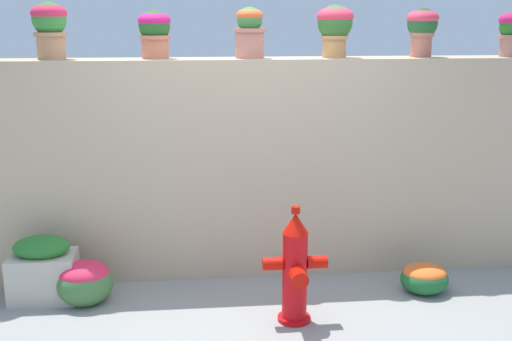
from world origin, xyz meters
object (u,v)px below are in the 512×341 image
object	(u,v)px
potted_plant_5	(422,26)
planter_box	(43,269)
fire_hydrant	(295,270)
flower_bush_right	(84,280)
potted_plant_1	(50,25)
flower_bush_left	(424,277)
potted_plant_3	(250,30)
potted_plant_2	(154,30)
potted_plant_4	(335,25)

from	to	relation	value
potted_plant_5	planter_box	xyz separation A→B (m)	(-3.08, -0.48, -1.82)
potted_plant_5	fire_hydrant	bearing A→B (deg)	-139.31
fire_hydrant	potted_plant_5	bearing A→B (deg)	40.69
potted_plant_5	flower_bush_right	world-z (taller)	potted_plant_5
potted_plant_1	fire_hydrant	bearing A→B (deg)	-30.37
potted_plant_1	planter_box	world-z (taller)	potted_plant_1
potted_plant_1	flower_bush_left	size ratio (longest dim) A/B	1.15
planter_box	potted_plant_5	bearing A→B (deg)	8.94
potted_plant_1	fire_hydrant	distance (m)	2.67
potted_plant_3	potted_plant_5	distance (m)	1.43
potted_plant_2	flower_bush_right	xyz separation A→B (m)	(-0.57, -0.59, -1.85)
potted_plant_5	flower_bush_right	distance (m)	3.39
potted_plant_5	potted_plant_1	bearing A→B (deg)	179.82
potted_plant_1	potted_plant_2	size ratio (longest dim) A/B	1.16
flower_bush_right	planter_box	distance (m)	0.34
flower_bush_left	flower_bush_right	world-z (taller)	flower_bush_right
potted_plant_2	flower_bush_right	distance (m)	2.03
potted_plant_2	fire_hydrant	bearing A→B (deg)	-46.95
potted_plant_3	potted_plant_4	bearing A→B (deg)	2.44
potted_plant_2	planter_box	size ratio (longest dim) A/B	0.73
flower_bush_right	potted_plant_1	bearing A→B (deg)	112.20
potted_plant_5	flower_bush_left	distance (m)	2.05
potted_plant_1	potted_plant_4	size ratio (longest dim) A/B	1.04
potted_plant_3	potted_plant_5	xyz separation A→B (m)	(1.43, 0.03, 0.03)
flower_bush_left	potted_plant_5	bearing A→B (deg)	81.55
potted_plant_1	potted_plant_2	world-z (taller)	potted_plant_1
potted_plant_4	flower_bush_left	size ratio (longest dim) A/B	1.10
potted_plant_1	flower_bush_right	size ratio (longest dim) A/B	1.03
potted_plant_3	flower_bush_right	world-z (taller)	potted_plant_3
potted_plant_2	potted_plant_3	xyz separation A→B (m)	(0.75, -0.04, -0.00)
potted_plant_2	flower_bush_right	size ratio (longest dim) A/B	0.88
potted_plant_3	potted_plant_4	xyz separation A→B (m)	(0.70, 0.03, 0.04)
potted_plant_2	fire_hydrant	size ratio (longest dim) A/B	0.44
flower_bush_left	flower_bush_right	distance (m)	2.66
potted_plant_2	potted_plant_3	world-z (taller)	potted_plant_3
potted_plant_3	fire_hydrant	world-z (taller)	potted_plant_3
potted_plant_4	potted_plant_3	bearing A→B (deg)	-177.56
potted_plant_3	flower_bush_left	world-z (taller)	potted_plant_3
potted_plant_1	potted_plant_2	distance (m)	0.81
potted_plant_3	potted_plant_4	size ratio (longest dim) A/B	0.96
potted_plant_2	fire_hydrant	distance (m)	2.18
potted_plant_3	planter_box	distance (m)	2.47
potted_plant_3	flower_bush_right	xyz separation A→B (m)	(-1.32, -0.54, -1.85)
potted_plant_2	potted_plant_3	distance (m)	0.76
potted_plant_2	planter_box	xyz separation A→B (m)	(-0.89, -0.50, -1.79)
potted_plant_3	potted_plant_1	bearing A→B (deg)	178.52
potted_plant_1	potted_plant_4	distance (m)	2.26
potted_plant_1	planter_box	bearing A→B (deg)	-99.61
potted_plant_5	planter_box	distance (m)	3.61
potted_plant_5	fire_hydrant	size ratio (longest dim) A/B	0.46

